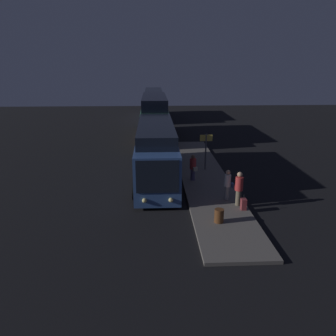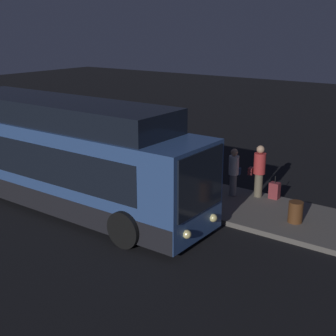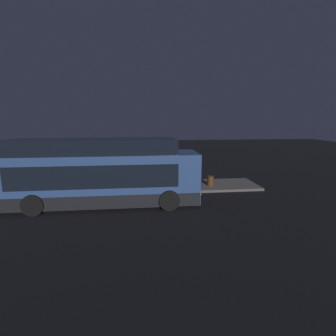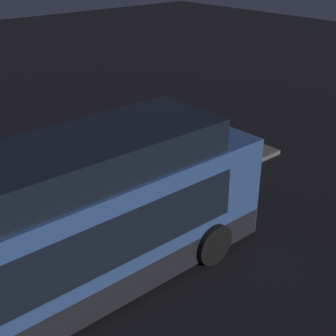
# 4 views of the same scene
# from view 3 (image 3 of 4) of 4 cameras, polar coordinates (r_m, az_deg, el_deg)

# --- Properties ---
(ground) EXTENTS (80.00, 80.00, 0.00)m
(ground) POSITION_cam_3_polar(r_m,az_deg,el_deg) (14.89, -13.70, -7.76)
(ground) COLOR black
(platform) EXTENTS (20.00, 3.01, 0.16)m
(platform) POSITION_cam_3_polar(r_m,az_deg,el_deg) (17.82, -12.50, -4.32)
(platform) COLOR #605B56
(platform) RESTS_ON ground
(bus_lead) EXTENTS (10.40, 2.75, 3.60)m
(bus_lead) POSITION_cam_3_polar(r_m,az_deg,el_deg) (14.42, -14.53, -1.68)
(bus_lead) COLOR #33518C
(bus_lead) RESTS_ON ground
(passenger_boarding) EXTENTS (0.66, 0.55, 1.67)m
(passenger_boarding) POSITION_cam_3_polar(r_m,az_deg,el_deg) (16.70, -10.12, -1.82)
(passenger_boarding) COLOR #4C476B
(passenger_boarding) RESTS_ON platform
(passenger_waiting) EXTENTS (0.38, 0.55, 1.69)m
(passenger_waiting) POSITION_cam_3_polar(r_m,az_deg,el_deg) (18.24, 0.38, -0.47)
(passenger_waiting) COLOR gray
(passenger_waiting) RESTS_ON platform
(passenger_with_bags) EXTENTS (0.61, 0.45, 1.83)m
(passenger_with_bags) POSITION_cam_3_polar(r_m,az_deg,el_deg) (18.73, 2.51, 0.04)
(passenger_with_bags) COLOR #6B604C
(passenger_with_bags) RESTS_ON platform
(suitcase) EXTENTS (0.34, 0.26, 0.81)m
(suitcase) POSITION_cam_3_polar(r_m,az_deg,el_deg) (19.10, 4.08, -1.92)
(suitcase) COLOR maroon
(suitcase) RESTS_ON platform
(sign_post) EXTENTS (0.10, 0.87, 2.53)m
(sign_post) POSITION_cam_3_polar(r_m,az_deg,el_deg) (17.94, -16.98, 1.18)
(sign_post) COLOR #4C4C51
(sign_post) RESTS_ON platform
(trash_bin) EXTENTS (0.44, 0.44, 0.65)m
(trash_bin) POSITION_cam_3_polar(r_m,az_deg,el_deg) (17.95, 9.21, -2.75)
(trash_bin) COLOR #593319
(trash_bin) RESTS_ON platform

